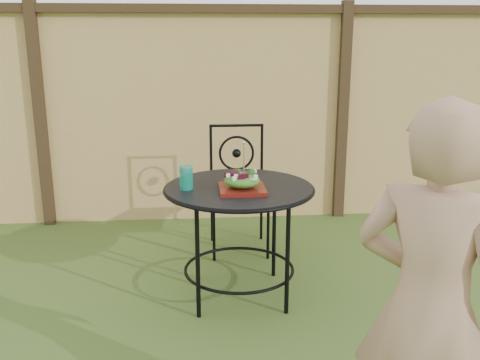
{
  "coord_description": "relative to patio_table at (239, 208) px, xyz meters",
  "views": [
    {
      "loc": [
        -0.01,
        -2.47,
        1.6
      ],
      "look_at": [
        0.26,
        0.7,
        0.75
      ],
      "focal_mm": 40.0,
      "sensor_mm": 36.0,
      "label": 1
    }
  ],
  "objects": [
    {
      "name": "ground",
      "position": [
        -0.25,
        -0.65,
        -0.59
      ],
      "size": [
        60.0,
        60.0,
        0.0
      ],
      "primitive_type": "plane",
      "color": "#294416",
      "rests_on": "ground"
    },
    {
      "name": "fence",
      "position": [
        -0.25,
        1.54,
        0.36
      ],
      "size": [
        8.0,
        0.12,
        1.9
      ],
      "color": "#F1C877",
      "rests_on": "ground"
    },
    {
      "name": "patio_table",
      "position": [
        0.0,
        0.0,
        0.0
      ],
      "size": [
        0.92,
        0.92,
        0.72
      ],
      "color": "black",
      "rests_on": "ground"
    },
    {
      "name": "patio_chair",
      "position": [
        0.06,
        0.81,
        -0.08
      ],
      "size": [
        0.46,
        0.46,
        0.95
      ],
      "color": "black",
      "rests_on": "ground"
    },
    {
      "name": "diner",
      "position": [
        0.5,
        -1.58,
        0.13
      ],
      "size": [
        0.62,
        0.6,
        1.44
      ],
      "primitive_type": "imported",
      "rotation": [
        0.0,
        0.0,
        2.45
      ],
      "color": "#A67D5F",
      "rests_on": "ground"
    },
    {
      "name": "salad_plate",
      "position": [
        0.01,
        -0.1,
        0.15
      ],
      "size": [
        0.27,
        0.27,
        0.02
      ],
      "primitive_type": "cube",
      "color": "#510B0C",
      "rests_on": "patio_table"
    },
    {
      "name": "salad",
      "position": [
        0.01,
        -0.1,
        0.2
      ],
      "size": [
        0.21,
        0.21,
        0.08
      ],
      "primitive_type": "ellipsoid",
      "color": "#235614",
      "rests_on": "salad_plate"
    },
    {
      "name": "fork",
      "position": [
        0.02,
        -0.1,
        0.33
      ],
      "size": [
        0.01,
        0.01,
        0.18
      ],
      "primitive_type": "cylinder",
      "color": "silver",
      "rests_on": "salad"
    },
    {
      "name": "drinking_glass",
      "position": [
        -0.32,
        -0.03,
        0.21
      ],
      "size": [
        0.08,
        0.08,
        0.14
      ],
      "primitive_type": "cylinder",
      "color": "#0B8369",
      "rests_on": "patio_table"
    }
  ]
}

